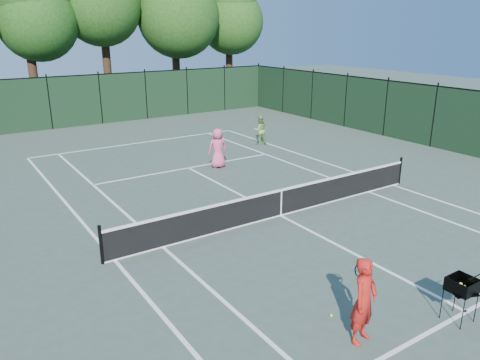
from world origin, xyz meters
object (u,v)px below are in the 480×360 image
coach (364,301)px  ball_hopper (462,285)px  player_pink (218,148)px  player_green (260,130)px  loose_ball_midcourt (331,315)px

coach → ball_hopper: bearing=-31.5°
player_pink → coach: bearing=83.8°
player_pink → player_green: (3.91, 2.35, -0.10)m
coach → loose_ball_midcourt: size_ratio=25.73×
player_pink → player_green: bearing=-137.4°
player_green → player_pink: bearing=42.7°
coach → loose_ball_midcourt: (0.06, 0.87, -0.84)m
player_pink → loose_ball_midcourt: bearing=82.8°
player_green → loose_ball_midcourt: 15.13m
player_pink → player_green: player_pink is taller
player_green → ball_hopper: player_green is taller
player_green → loose_ball_midcourt: size_ratio=22.21×
player_pink → ball_hopper: (-1.57, -12.24, -0.04)m
coach → loose_ball_midcourt: 1.21m
ball_hopper → coach: bearing=-174.0°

